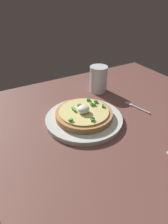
% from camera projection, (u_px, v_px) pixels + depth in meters
% --- Properties ---
extents(dining_table, '(1.17, 0.81, 0.03)m').
position_uv_depth(dining_table, '(81.00, 132.00, 0.66)').
color(dining_table, brown).
rests_on(dining_table, ground).
extents(plate, '(0.26, 0.26, 0.02)m').
position_uv_depth(plate, '(84.00, 119.00, 0.68)').
color(plate, silver).
rests_on(plate, dining_table).
extents(pizza, '(0.19, 0.19, 0.05)m').
position_uv_depth(pizza, '(84.00, 114.00, 0.67)').
color(pizza, '#BE834B').
rests_on(pizza, plate).
extents(cup_near, '(0.07, 0.07, 0.11)m').
position_uv_depth(cup_near, '(98.00, 80.00, 0.85)').
color(cup_near, silver).
rests_on(cup_near, dining_table).
extents(fork, '(0.04, 0.11, 0.01)m').
position_uv_depth(fork, '(135.00, 107.00, 0.76)').
color(fork, '#B7B7BC').
rests_on(fork, dining_table).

